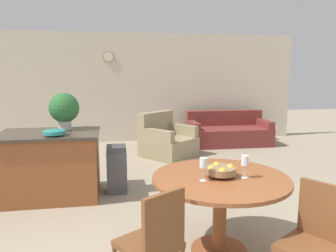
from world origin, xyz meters
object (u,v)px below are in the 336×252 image
(teal_bowl, at_px, (54,132))
(potted_plant, at_px, (64,109))
(fruit_bowl, at_px, (221,170))
(kitchen_island, at_px, (51,165))
(couch, at_px, (228,133))
(dining_table, at_px, (220,194))
(wine_glass_right, at_px, (245,161))
(wine_glass_left, at_px, (203,164))
(dining_chair_near_left, at_px, (154,239))
(armchair, at_px, (166,142))
(trash_bin, at_px, (117,169))
(dining_chair_near_right, at_px, (315,236))

(teal_bowl, bearing_deg, potted_plant, 80.81)
(fruit_bowl, relative_size, teal_bowl, 1.01)
(kitchen_island, height_order, couch, kitchen_island)
(dining_table, relative_size, wine_glass_right, 6.01)
(dining_table, bearing_deg, wine_glass_left, -155.11)
(wine_glass_left, bearing_deg, dining_chair_near_left, -138.59)
(armchair, bearing_deg, wine_glass_left, -134.77)
(fruit_bowl, bearing_deg, trash_bin, 117.57)
(wine_glass_left, bearing_deg, fruit_bowl, 24.99)
(dining_chair_near_right, distance_m, couch, 5.50)
(wine_glass_right, relative_size, teal_bowl, 0.76)
(couch, bearing_deg, trash_bin, -133.43)
(dining_table, xyz_separation_m, armchair, (0.09, 3.78, -0.30))
(dining_chair_near_left, bearing_deg, kitchen_island, 84.26)
(kitchen_island, height_order, teal_bowl, teal_bowl)
(teal_bowl, bearing_deg, wine_glass_right, -39.43)
(wine_glass_right, distance_m, trash_bin, 2.32)
(dining_chair_near_right, bearing_deg, fruit_bowl, 4.93)
(kitchen_island, relative_size, teal_bowl, 4.76)
(kitchen_island, xyz_separation_m, trash_bin, (0.91, 0.06, -0.12))
(dining_table, height_order, kitchen_island, kitchen_island)
(teal_bowl, height_order, couch, teal_bowl)
(fruit_bowl, distance_m, wine_glass_left, 0.24)
(dining_chair_near_right, distance_m, wine_glass_left, 1.06)
(teal_bowl, height_order, armchair, teal_bowl)
(wine_glass_left, xyz_separation_m, trash_bin, (-0.77, 1.93, -0.59))
(fruit_bowl, distance_m, potted_plant, 2.64)
(dining_table, distance_m, potted_plant, 2.69)
(wine_glass_right, height_order, teal_bowl, teal_bowl)
(fruit_bowl, height_order, wine_glass_right, wine_glass_right)
(teal_bowl, distance_m, potted_plant, 0.53)
(couch, height_order, armchair, armchair)
(kitchen_island, bearing_deg, wine_glass_left, -48.13)
(dining_chair_near_right, xyz_separation_m, wine_glass_left, (-0.74, 0.61, 0.45))
(dining_chair_near_left, relative_size, armchair, 0.68)
(teal_bowl, xyz_separation_m, potted_plant, (0.07, 0.46, 0.26))
(couch, bearing_deg, wine_glass_left, -111.78)
(trash_bin, bearing_deg, wine_glass_right, -58.64)
(teal_bowl, xyz_separation_m, couch, (3.52, 3.12, -0.70))
(potted_plant, bearing_deg, wine_glass_left, -54.52)
(dining_chair_near_left, distance_m, trash_bin, 2.40)
(wine_glass_right, bearing_deg, teal_bowl, 140.57)
(wine_glass_right, bearing_deg, armchair, 91.69)
(dining_chair_near_right, relative_size, fruit_bowl, 3.12)
(dining_table, relative_size, teal_bowl, 4.58)
(dining_chair_near_left, relative_size, kitchen_island, 0.66)
(dining_table, xyz_separation_m, wine_glass_right, (0.21, -0.08, 0.34))
(kitchen_island, relative_size, couch, 0.70)
(couch, bearing_deg, dining_chair_near_right, -102.20)
(fruit_bowl, height_order, potted_plant, potted_plant)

